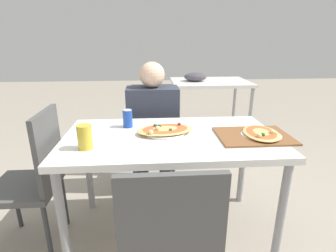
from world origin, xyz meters
TOP-DOWN VIEW (x-y plane):
  - ground_plane at (0.00, 0.00)m, footprint 14.00×14.00m
  - dining_table at (0.00, 0.00)m, footprint 1.36×0.77m
  - chair_far_seated at (-0.10, 0.72)m, footprint 0.40×0.40m
  - chair_near_camera at (-0.06, -0.72)m, footprint 0.40×0.40m
  - chair_side_left at (-0.87, -0.04)m, footprint 0.40×0.40m
  - person_seated at (-0.10, 0.60)m, footprint 0.44×0.26m
  - pizza_main at (-0.03, 0.05)m, footprint 0.40×0.30m
  - soda_can at (-0.28, 0.19)m, footprint 0.07×0.07m
  - drink_glass at (-0.50, -0.17)m, footprint 0.08×0.08m
  - serving_tray at (0.52, -0.06)m, footprint 0.45×0.34m
  - pizza_second at (0.57, -0.06)m, footprint 0.26×0.34m
  - background_table at (0.71, 2.15)m, footprint 1.10×0.80m

SIDE VIEW (x-z plane):
  - ground_plane at x=0.00m, z-range 0.00..0.00m
  - chair_far_seated at x=-0.10m, z-range 0.05..0.98m
  - chair_near_camera at x=-0.06m, z-range 0.05..0.98m
  - chair_side_left at x=-0.87m, z-range 0.05..0.98m
  - dining_table at x=0.00m, z-range 0.30..1.04m
  - person_seated at x=-0.10m, z-range 0.11..1.26m
  - background_table at x=0.71m, z-range 0.26..1.12m
  - serving_tray at x=0.52m, z-range 0.75..0.76m
  - pizza_second at x=0.57m, z-range 0.74..0.79m
  - pizza_main at x=-0.03m, z-range 0.74..0.79m
  - soda_can at x=-0.28m, z-range 0.75..0.87m
  - drink_glass at x=-0.50m, z-range 0.75..0.89m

